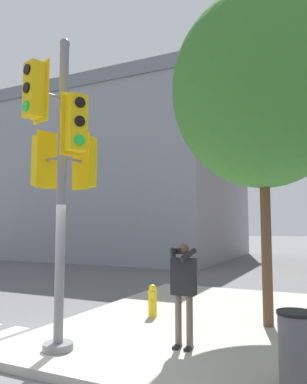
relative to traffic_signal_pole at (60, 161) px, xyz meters
name	(u,v)px	position (x,y,z in m)	size (l,w,h in m)	color
ground_plane	(10,358)	(-0.71, -0.27, -3.24)	(160.00, 160.00, 0.00)	#5B5B5E
sidewalk_corner	(266,326)	(2.79, 3.23, -3.17)	(8.00, 8.00, 0.14)	#ADA89E
traffic_signal_pole	(60,161)	(0.00, 0.00, 0.00)	(1.38, 1.42, 5.27)	slate
person_photographer	(183,284)	(1.82, 1.01, -2.07)	(0.50, 0.53, 1.72)	black
street_tree	(262,90)	(2.88, 3.01, 1.80)	(3.84, 3.84, 7.02)	brown
fire_hydrant	(153,301)	(0.43, 2.72, -2.76)	(0.19, 0.25, 0.71)	yellow
trash_bin	(298,350)	(3.67, 0.14, -2.63)	(0.49, 0.49, 0.94)	#5B5B60
building_left	(123,179)	(-9.68, 18.75, 2.35)	(15.87, 12.81, 11.16)	gray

